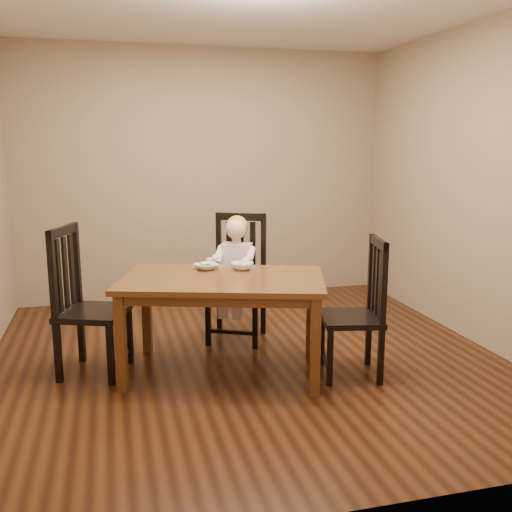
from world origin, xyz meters
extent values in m
cube|color=#43210E|center=(0.00, 0.00, 0.00)|extent=(4.00, 4.00, 0.01)
cube|color=silver|center=(0.00, 0.00, 2.70)|extent=(4.00, 4.00, 0.01)
cube|color=#957C5E|center=(0.00, 2.00, 1.35)|extent=(4.00, 0.01, 2.70)
cube|color=#957C5E|center=(0.00, -2.00, 1.35)|extent=(4.00, 0.01, 2.70)
cube|color=#957C5E|center=(2.00, 0.00, 1.35)|extent=(0.01, 4.00, 2.70)
cube|color=#522913|center=(-0.24, -0.21, 0.72)|extent=(1.67, 1.28, 0.04)
cube|color=#522913|center=(-0.24, -0.21, 0.66)|extent=(1.52, 1.13, 0.08)
cube|color=#522913|center=(-0.98, -0.37, 0.35)|extent=(0.09, 0.09, 0.70)
cube|color=#522913|center=(0.29, -0.76, 0.35)|extent=(0.09, 0.09, 0.70)
cube|color=#522913|center=(-0.76, 0.34, 0.35)|extent=(0.09, 0.09, 0.70)
cube|color=#522913|center=(0.51, -0.05, 0.35)|extent=(0.09, 0.09, 0.70)
cube|color=black|center=(0.02, 0.48, 0.46)|extent=(0.62, 0.61, 0.04)
cube|color=black|center=(0.29, 0.57, 0.22)|extent=(0.06, 0.06, 0.44)
cube|color=black|center=(-0.08, 0.74, 0.22)|extent=(0.06, 0.06, 0.44)
cube|color=black|center=(0.12, 0.22, 0.22)|extent=(0.06, 0.06, 0.44)
cube|color=black|center=(-0.25, 0.39, 0.22)|extent=(0.06, 0.06, 0.44)
cube|color=black|center=(0.29, 0.57, 0.79)|extent=(0.06, 0.06, 0.61)
cube|color=black|center=(-0.08, 0.74, 0.79)|extent=(0.06, 0.06, 0.61)
cube|color=black|center=(0.10, 0.66, 1.06)|extent=(0.42, 0.23, 0.06)
cube|color=black|center=(0.20, 0.61, 0.76)|extent=(0.05, 0.04, 0.53)
cube|color=black|center=(0.10, 0.66, 0.76)|extent=(0.05, 0.04, 0.53)
cube|color=black|center=(0.00, 0.70, 0.76)|extent=(0.05, 0.04, 0.53)
cube|color=black|center=(-1.17, 0.02, 0.47)|extent=(0.59, 0.61, 0.04)
cube|color=black|center=(-1.28, 0.28, 0.22)|extent=(0.06, 0.06, 0.45)
cube|color=black|center=(-1.42, -0.10, 0.22)|extent=(0.06, 0.06, 0.45)
cube|color=black|center=(-0.91, 0.14, 0.22)|extent=(0.06, 0.06, 0.45)
cube|color=black|center=(-1.06, -0.24, 0.22)|extent=(0.06, 0.06, 0.45)
cube|color=black|center=(-1.28, 0.28, 0.80)|extent=(0.06, 0.06, 0.62)
cube|color=black|center=(-1.42, -0.10, 0.80)|extent=(0.06, 0.06, 0.62)
cube|color=black|center=(-1.35, 0.09, 1.08)|extent=(0.20, 0.44, 0.07)
cube|color=black|center=(-1.31, 0.19, 0.77)|extent=(0.04, 0.05, 0.53)
cube|color=black|center=(-1.35, 0.09, 0.77)|extent=(0.04, 0.05, 0.53)
cube|color=black|center=(-1.39, -0.01, 0.77)|extent=(0.04, 0.05, 0.53)
cube|color=black|center=(0.66, -0.49, 0.43)|extent=(0.51, 0.52, 0.04)
cube|color=black|center=(0.80, -0.72, 0.21)|extent=(0.05, 0.05, 0.41)
cube|color=black|center=(0.88, -0.35, 0.21)|extent=(0.05, 0.05, 0.41)
cube|color=black|center=(0.44, -0.64, 0.21)|extent=(0.05, 0.05, 0.41)
cube|color=black|center=(0.53, -0.27, 0.21)|extent=(0.05, 0.05, 0.41)
cube|color=black|center=(0.80, -0.72, 0.74)|extent=(0.05, 0.05, 0.58)
cube|color=black|center=(0.88, -0.35, 0.74)|extent=(0.05, 0.05, 0.58)
cube|color=black|center=(0.84, -0.53, 1.00)|extent=(0.13, 0.42, 0.06)
cube|color=black|center=(0.82, -0.63, 0.71)|extent=(0.03, 0.05, 0.49)
cube|color=black|center=(0.84, -0.53, 0.71)|extent=(0.03, 0.05, 0.49)
cube|color=black|center=(0.86, -0.43, 0.71)|extent=(0.03, 0.05, 0.49)
imported|color=white|center=(-0.31, 0.08, 0.76)|extent=(0.23, 0.23, 0.04)
imported|color=white|center=(-0.04, 0.00, 0.76)|extent=(0.23, 0.23, 0.06)
cube|color=silver|center=(-0.35, 0.07, 0.78)|extent=(0.08, 0.11, 0.05)
cube|color=silver|center=(-0.35, 0.07, 0.77)|extent=(0.04, 0.04, 0.01)
camera|label=1|loc=(-1.02, -4.20, 1.70)|focal=40.00mm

